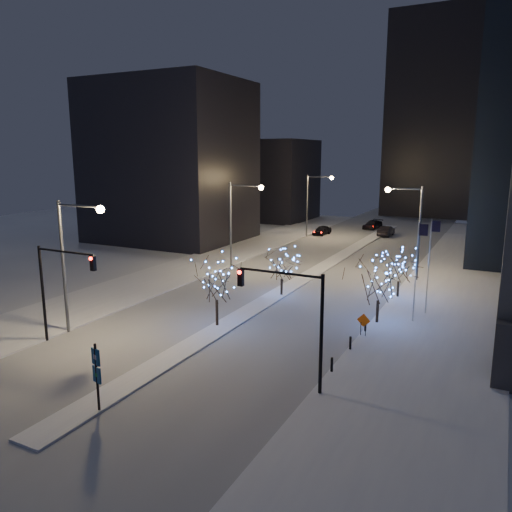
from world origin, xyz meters
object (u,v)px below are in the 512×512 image
Objects in this scene: car_far at (373,225)px; holiday_tree_plaza_far at (399,266)px; holiday_tree_median_far at (282,265)px; construction_sign at (363,322)px; street_lamp_w_far at (313,197)px; traffic_signal_east at (295,310)px; holiday_tree_plaza_near at (379,281)px; car_mid at (386,231)px; street_lamp_east at (411,220)px; car_near at (322,230)px; holiday_tree_median_near at (216,280)px; wayfinding_sign at (97,371)px; street_lamp_w_mid at (238,213)px; traffic_signal_west at (57,279)px; street_lamp_w_near at (72,249)px.

holiday_tree_plaza_far is at bearing -63.20° from car_far.
holiday_tree_median_far is 2.64× the size of construction_sign.
traffic_signal_east is (17.88, -51.00, -1.74)m from street_lamp_w_far.
street_lamp_w_far is 42.40m from holiday_tree_plaza_near.
car_mid is 2.94× the size of construction_sign.
street_lamp_east is at bearing 50.78° from holiday_tree_median_far.
car_near is 10.48m from car_mid.
street_lamp_w_far is 1.43× the size of traffic_signal_east.
holiday_tree_plaza_far reaches higher than car_near.
holiday_tree_median_near is (-2.00, -50.33, 2.97)m from car_mid.
traffic_signal_east is 1.84× the size of wayfinding_sign.
street_lamp_w_mid reaches higher than car_far.
construction_sign is (-0.20, -3.47, -2.37)m from holiday_tree_plaza_near.
car_mid is (-7.44, 57.42, -3.94)m from traffic_signal_east.
car_mid is (9.94, 58.42, -3.94)m from traffic_signal_west.
traffic_signal_east is at bearing -93.56° from construction_sign.
street_lamp_w_far reaches higher than car_mid.
wayfinding_sign is (0.31, -24.26, -0.67)m from holiday_tree_median_far.
construction_sign is (18.74, 10.97, -3.59)m from traffic_signal_west.
wayfinding_sign is (1.31, -14.09, -1.45)m from holiday_tree_median_near.
street_lamp_w_near is 57.66m from car_mid.
holiday_tree_median_near reaches higher than car_near.
street_lamp_w_mid is 1.43× the size of traffic_signal_west.
construction_sign is (0.22, -19.03, -5.28)m from street_lamp_east.
car_mid is 48.26m from construction_sign.
traffic_signal_east is 10.99m from wayfinding_sign.
car_mid is at bearing 80.34° from traffic_signal_west.
street_lamp_w_far reaches higher than holiday_tree_median_far.
street_lamp_w_near is at bearing -90.00° from street_lamp_w_mid.
traffic_signal_west is 1.00× the size of traffic_signal_east.
holiday_tree_median_near is (-10.58, -21.91, -2.66)m from street_lamp_east.
traffic_signal_west reaches higher than car_far.
street_lamp_east is 1.91× the size of car_far.
holiday_tree_median_near reaches higher than holiday_tree_plaza_far.
holiday_tree_median_far is (-8.44, 17.26, -1.75)m from traffic_signal_east.
car_near is (0.64, 52.69, -5.74)m from street_lamp_w_near.
traffic_signal_east is at bearing 56.11° from wayfinding_sign.
street_lamp_w_near reaches higher than holiday_tree_plaza_far.
wayfinding_sign is at bearing 91.76° from car_mid.
traffic_signal_east is 58.04m from car_mid.
street_lamp_w_mid is 1.82× the size of holiday_tree_plaza_near.
holiday_tree_median_near is (8.44, -43.91, -2.70)m from street_lamp_w_far.
car_mid is at bearing 104.77° from wayfinding_sign.
street_lamp_w_far is at bearing 109.32° from traffic_signal_east.
holiday_tree_median_near is 12.70m from holiday_tree_plaza_near.
holiday_tree_median_far is at bearing -76.52° from car_far.
street_lamp_w_near and street_lamp_east have the same top height.
holiday_tree_median_near is at bearing -127.18° from holiday_tree_plaza_far.
car_far is at bearing 91.90° from holiday_tree_median_near.
wayfinding_sign is at bearing -74.40° from car_near.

